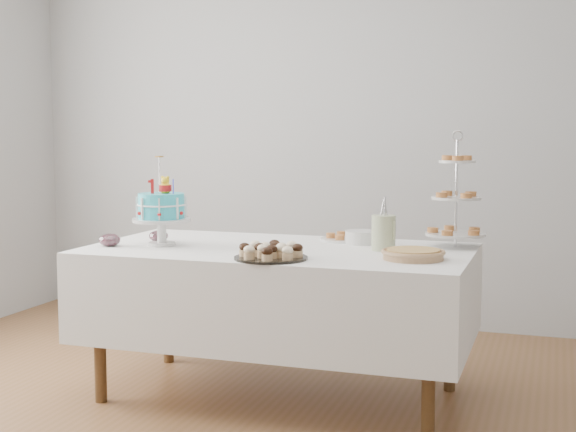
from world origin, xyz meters
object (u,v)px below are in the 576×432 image
(jam_bowl_b, at_px, (159,236))
(pastry_plate, at_px, (345,237))
(cupcake_tray, at_px, (271,251))
(pie, at_px, (413,254))
(table, at_px, (279,292))
(plate_stack, at_px, (362,237))
(jam_bowl_a, at_px, (110,240))
(birthday_cake, at_px, (162,221))
(tiered_stand, at_px, (456,199))
(utensil_pitcher, at_px, (384,231))

(jam_bowl_b, bearing_deg, pastry_plate, 20.81)
(cupcake_tray, xyz_separation_m, pie, (0.62, 0.20, -0.01))
(table, distance_m, pie, 0.76)
(plate_stack, height_order, jam_bowl_a, plate_stack)
(birthday_cake, relative_size, tiered_stand, 0.78)
(plate_stack, relative_size, jam_bowl_b, 1.72)
(tiered_stand, bearing_deg, plate_stack, -175.52)
(plate_stack, bearing_deg, jam_bowl_b, -165.85)
(table, height_order, pie, pie)
(pastry_plate, bearing_deg, plate_stack, -38.40)
(jam_bowl_b, bearing_deg, tiered_stand, 11.18)
(pie, height_order, jam_bowl_b, jam_bowl_b)
(jam_bowl_b, bearing_deg, cupcake_tray, -25.50)
(birthday_cake, relative_size, plate_stack, 2.63)
(cupcake_tray, distance_m, jam_bowl_b, 0.85)
(table, bearing_deg, tiered_stand, 20.65)
(jam_bowl_a, height_order, jam_bowl_b, jam_bowl_a)
(utensil_pitcher, bearing_deg, pie, -30.38)
(birthday_cake, bearing_deg, jam_bowl_a, -179.07)
(jam_bowl_a, xyz_separation_m, jam_bowl_b, (0.15, 0.24, -0.00))
(jam_bowl_a, relative_size, jam_bowl_b, 1.09)
(cupcake_tray, bearing_deg, birthday_cake, 160.91)
(plate_stack, bearing_deg, table, -142.35)
(pie, relative_size, jam_bowl_b, 2.90)
(utensil_pitcher, bearing_deg, birthday_cake, -148.73)
(jam_bowl_b, bearing_deg, table, -1.26)
(tiered_stand, bearing_deg, table, -159.35)
(birthday_cake, relative_size, utensil_pitcher, 1.73)
(plate_stack, bearing_deg, pastry_plate, 141.60)
(pastry_plate, relative_size, jam_bowl_b, 2.60)
(pastry_plate, relative_size, jam_bowl_a, 2.39)
(tiered_stand, distance_m, jam_bowl_a, 1.78)
(pie, bearing_deg, plate_stack, 128.78)
(birthday_cake, distance_m, jam_bowl_a, 0.28)
(cupcake_tray, bearing_deg, utensil_pitcher, 45.38)
(birthday_cake, distance_m, pastry_plate, 0.98)
(utensil_pitcher, bearing_deg, jam_bowl_a, -146.24)
(table, relative_size, pastry_plate, 7.26)
(table, xyz_separation_m, pastry_plate, (0.25, 0.37, 0.24))
(jam_bowl_a, xyz_separation_m, utensil_pitcher, (1.36, 0.31, 0.06))
(plate_stack, bearing_deg, cupcake_tray, -113.64)
(table, bearing_deg, plate_stack, 37.65)
(table, height_order, plate_stack, plate_stack)
(plate_stack, distance_m, jam_bowl_a, 1.30)
(tiered_stand, height_order, jam_bowl_b, tiered_stand)
(pie, height_order, tiered_stand, tiered_stand)
(plate_stack, xyz_separation_m, utensil_pitcher, (0.16, -0.19, 0.06))
(table, distance_m, birthday_cake, 0.70)
(table, relative_size, pie, 6.52)
(birthday_cake, bearing_deg, plate_stack, -0.07)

